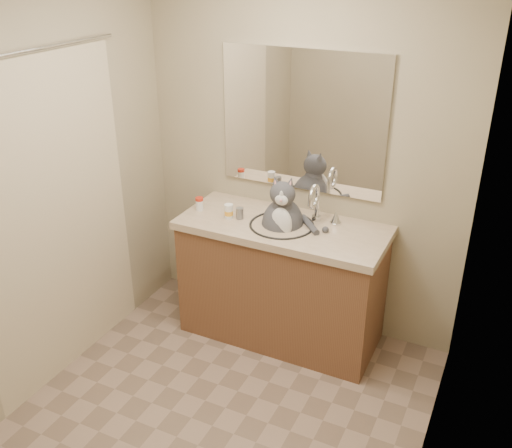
{
  "coord_description": "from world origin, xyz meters",
  "views": [
    {
      "loc": [
        1.27,
        -2.06,
        2.43
      ],
      "look_at": [
        -0.04,
        0.65,
        0.98
      ],
      "focal_mm": 40.0,
      "sensor_mm": 36.0,
      "label": 1
    }
  ],
  "objects_px": {
    "pill_bottle_orange": "(229,212)",
    "pill_bottle_redcap": "(199,204)",
    "grey_canister": "(240,213)",
    "cat": "(283,222)"
  },
  "relations": [
    {
      "from": "pill_bottle_orange",
      "to": "pill_bottle_redcap",
      "type": "bearing_deg",
      "value": 173.18
    },
    {
      "from": "grey_canister",
      "to": "pill_bottle_orange",
      "type": "bearing_deg",
      "value": -159.34
    },
    {
      "from": "pill_bottle_redcap",
      "to": "grey_canister",
      "type": "bearing_deg",
      "value": -0.6
    },
    {
      "from": "cat",
      "to": "grey_canister",
      "type": "relative_size",
      "value": 7.02
    },
    {
      "from": "cat",
      "to": "grey_canister",
      "type": "xyz_separation_m",
      "value": [
        -0.28,
        -0.05,
        0.02
      ]
    },
    {
      "from": "pill_bottle_redcap",
      "to": "cat",
      "type": "bearing_deg",
      "value": 4.64
    },
    {
      "from": "cat",
      "to": "pill_bottle_orange",
      "type": "height_order",
      "value": "cat"
    },
    {
      "from": "pill_bottle_redcap",
      "to": "grey_canister",
      "type": "distance_m",
      "value": 0.3
    },
    {
      "from": "pill_bottle_orange",
      "to": "grey_canister",
      "type": "height_order",
      "value": "pill_bottle_orange"
    },
    {
      "from": "pill_bottle_redcap",
      "to": "pill_bottle_orange",
      "type": "height_order",
      "value": "pill_bottle_orange"
    }
  ]
}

